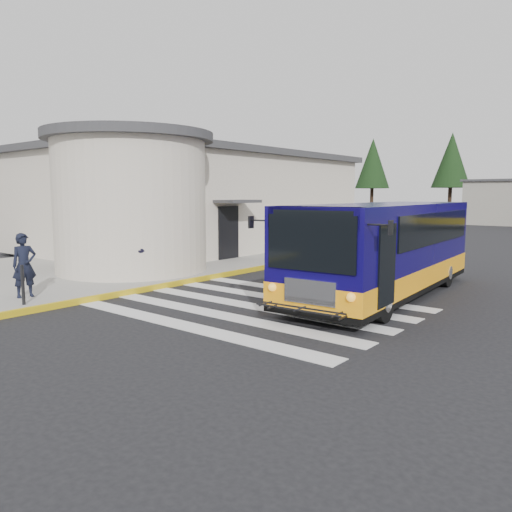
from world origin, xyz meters
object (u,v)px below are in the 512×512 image
Objects in this scene: pedestrian_b at (144,252)px; bollard at (23,285)px; pedestrian_a at (24,265)px; transit_bus at (384,252)px.

pedestrian_b is 1.80× the size of bollard.
pedestrian_a is 0.96× the size of pedestrian_b.
transit_bus reaches higher than bollard.
pedestrian_b is 4.19m from bollard.
transit_bus is 7.30m from pedestrian_b.
bollard is (0.54, -4.14, -0.39)m from pedestrian_b.
pedestrian_a is 3.67m from pedestrian_b.
transit_bus is 5.50× the size of pedestrian_a.
pedestrian_a is 1.72× the size of bollard.
bollard is at bearing -26.86° from pedestrian_b.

